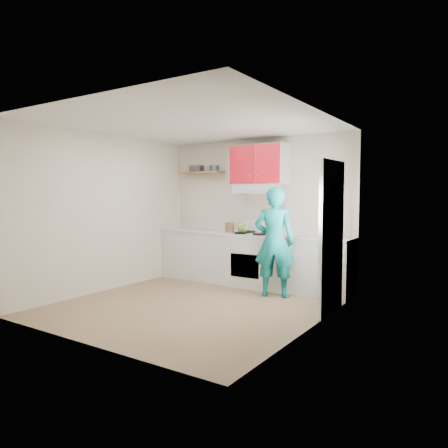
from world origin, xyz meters
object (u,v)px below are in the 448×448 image
Objects in this scene: stove at (254,260)px; tin at (214,168)px; kettle at (243,228)px; crock at (230,228)px; person at (274,242)px.

stove is 5.21× the size of tin.
kettle is at bearing -10.69° from tin.
person reaches higher than crock.
crock is at bearing -144.99° from kettle.
crock is (0.50, -0.23, -1.09)m from tin.
crock is at bearing -24.50° from tin.
crock is at bearing -174.15° from stove.
person reaches higher than stove.
crock reaches higher than kettle.
stove is at bearing -56.65° from person.
tin is at bearing -41.78° from person.
person is at bearing -19.43° from kettle.
person is (0.89, -0.53, -0.14)m from kettle.
crock is (-0.21, -0.09, -0.00)m from kettle.
person is (0.63, -0.48, 0.40)m from stove.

